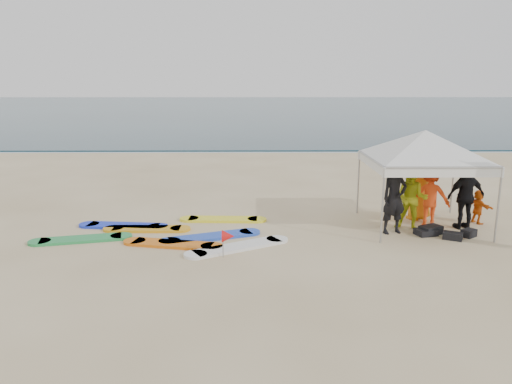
{
  "coord_description": "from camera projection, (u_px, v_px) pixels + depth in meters",
  "views": [
    {
      "loc": [
        -0.55,
        -9.47,
        3.94
      ],
      "look_at": [
        -0.46,
        2.6,
        1.2
      ],
      "focal_mm": 35.0,
      "sensor_mm": 36.0,
      "label": 1
    }
  ],
  "objects": [
    {
      "name": "marker_pennant",
      "position": [
        228.0,
        236.0,
        11.17
      ],
      "size": [
        0.28,
        0.28,
        0.64
      ],
      "color": "#A5A5A8",
      "rests_on": "ground"
    },
    {
      "name": "person_seated",
      "position": [
        478.0,
        207.0,
        13.86
      ],
      "size": [
        0.54,
        0.93,
        0.95
      ],
      "primitive_type": "imported",
      "rotation": [
        0.0,
        0.0,
        1.89
      ],
      "color": "orange",
      "rests_on": "ground"
    },
    {
      "name": "ocean",
      "position": [
        256.0,
        108.0,
        68.62
      ],
      "size": [
        160.0,
        84.0,
        0.08
      ],
      "primitive_type": "cube",
      "color": "#0C2633",
      "rests_on": "ground"
    },
    {
      "name": "surfboard_spread",
      "position": [
        173.0,
        234.0,
        12.84
      ],
      "size": [
        6.04,
        3.49,
        0.07
      ],
      "color": "white",
      "rests_on": "ground"
    },
    {
      "name": "shoreline_foam",
      "position": [
        262.0,
        151.0,
        27.86
      ],
      "size": [
        160.0,
        1.2,
        0.01
      ],
      "primitive_type": "cube",
      "color": "silver",
      "rests_on": "ground"
    },
    {
      "name": "person_yellow",
      "position": [
        412.0,
        199.0,
        13.17
      ],
      "size": [
        1.02,
        0.94,
        1.71
      ],
      "primitive_type": "imported",
      "rotation": [
        0.0,
        0.0,
        -0.44
      ],
      "color": "gold",
      "rests_on": "ground"
    },
    {
      "name": "gear_pile",
      "position": [
        440.0,
        232.0,
        12.8
      ],
      "size": [
        1.56,
        0.98,
        0.22
      ],
      "color": "black",
      "rests_on": "ground"
    },
    {
      "name": "person_black_a",
      "position": [
        394.0,
        198.0,
        12.87
      ],
      "size": [
        0.79,
        0.63,
        1.89
      ],
      "primitive_type": "imported",
      "rotation": [
        0.0,
        0.0,
        0.3
      ],
      "color": "black",
      "rests_on": "ground"
    },
    {
      "name": "ground",
      "position": [
        279.0,
        278.0,
        10.11
      ],
      "size": [
        120.0,
        120.0,
        0.0
      ],
      "primitive_type": "plane",
      "color": "beige",
      "rests_on": "ground"
    },
    {
      "name": "canopy_tent",
      "position": [
        426.0,
        131.0,
        13.09
      ],
      "size": [
        3.99,
        3.99,
        3.01
      ],
      "color": "#A5A5A8",
      "rests_on": "ground"
    },
    {
      "name": "person_orange_b",
      "position": [
        420.0,
        188.0,
        14.16
      ],
      "size": [
        1.08,
        0.96,
        1.86
      ],
      "primitive_type": "imported",
      "rotation": [
        0.0,
        0.0,
        3.65
      ],
      "color": "orange",
      "rests_on": "ground"
    },
    {
      "name": "person_black_b",
      "position": [
        466.0,
        196.0,
        13.27
      ],
      "size": [
        1.11,
        0.62,
        1.79
      ],
      "primitive_type": "imported",
      "rotation": [
        0.0,
        0.0,
        3.33
      ],
      "color": "black",
      "rests_on": "ground"
    },
    {
      "name": "person_orange_a",
      "position": [
        430.0,
        196.0,
        13.52
      ],
      "size": [
        1.19,
        0.83,
        1.68
      ],
      "primitive_type": "imported",
      "rotation": [
        0.0,
        0.0,
        2.93
      ],
      "color": "#FF4616",
      "rests_on": "ground"
    }
  ]
}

